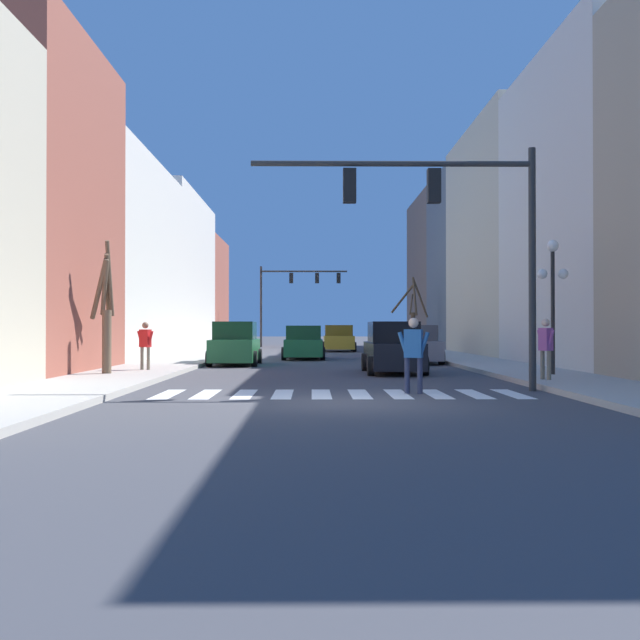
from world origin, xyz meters
name	(u,v)px	position (x,y,z in m)	size (l,w,h in m)	color
ground_plane	(344,403)	(0.00, 0.00, 0.00)	(240.00, 240.00, 0.00)	#424247
sidewalk_left	(30,399)	(-6.51, 0.00, 0.07)	(2.97, 90.00, 0.15)	#ADA89E
building_row_left	(106,261)	(-11.00, 22.03, 4.92)	(6.00, 56.63, 11.17)	#BCB299
building_row_right	(533,243)	(11.00, 23.65, 6.05)	(6.00, 58.29, 12.64)	tan
crosswalk_stripes	(340,394)	(0.00, 1.99, 0.00)	(8.55, 2.60, 0.01)	white
traffic_signal_near	(449,213)	(2.71, 2.82, 4.39)	(7.04, 0.28, 6.01)	#2D2D2D
traffic_signal_far	(293,287)	(-2.20, 45.08, 4.88)	(7.08, 0.28, 6.55)	#2D2D2D
street_lamp_right_corner	(553,279)	(6.63, 6.98, 3.04)	(0.95, 0.36, 4.07)	black
car_parked_left_mid	(235,345)	(-3.89, 15.85, 0.84)	(2.04, 4.47, 1.82)	#236B38
car_parked_right_far	(304,343)	(-1.07, 21.69, 0.78)	(2.09, 4.65, 1.67)	#236B38
car_parked_right_near	(393,342)	(3.81, 25.35, 0.79)	(2.19, 4.70, 1.69)	red
car_at_intersection	(393,349)	(2.12, 10.09, 0.82)	(1.97, 4.49, 1.77)	black
car_parked_left_near	(414,345)	(3.83, 17.29, 0.78)	(2.15, 4.67, 1.68)	gray
car_driving_toward_lane	(338,339)	(1.11, 33.97, 0.81)	(2.20, 4.34, 1.74)	#A38423
pedestrian_on_left_sidewalk	(414,349)	(1.74, 2.10, 1.06)	(0.76, 0.36, 1.80)	#282D47
pedestrian_on_right_sidewalk	(145,342)	(-6.28, 9.67, 1.10)	(0.64, 0.40, 1.60)	#7A705B
pedestrian_crossing_street	(546,343)	(5.71, 4.74, 1.13)	(0.33, 0.70, 1.66)	#7A705B
street_tree_left_far	(106,312)	(-7.11, 7.87, 2.05)	(0.91, 1.34, 4.13)	brown
street_tree_right_near	(413,315)	(6.18, 35.01, 2.40)	(2.43, 1.70, 4.86)	brown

